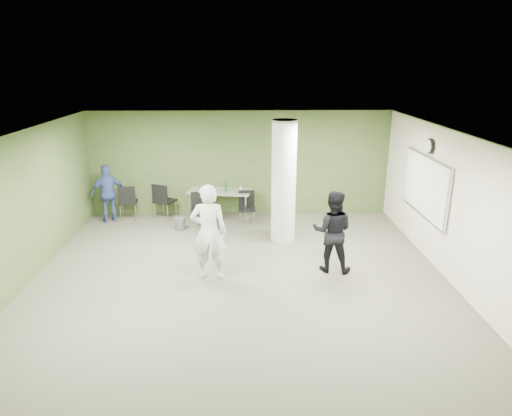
{
  "coord_description": "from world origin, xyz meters",
  "views": [
    {
      "loc": [
        0.09,
        -8.0,
        4.0
      ],
      "look_at": [
        0.34,
        1.0,
        1.11
      ],
      "focal_mm": 32.0,
      "sensor_mm": 36.0,
      "label": 1
    }
  ],
  "objects_px": {
    "folding_table": "(220,192)",
    "woman_white": "(209,232)",
    "chair_back_left": "(128,200)",
    "man_black": "(332,231)",
    "man_blue": "(108,194)"
  },
  "relations": [
    {
      "from": "folding_table",
      "to": "woman_white",
      "type": "bearing_deg",
      "value": -79.8
    },
    {
      "from": "folding_table",
      "to": "chair_back_left",
      "type": "bearing_deg",
      "value": -169.04
    },
    {
      "from": "folding_table",
      "to": "woman_white",
      "type": "height_order",
      "value": "woman_white"
    },
    {
      "from": "folding_table",
      "to": "man_black",
      "type": "relative_size",
      "value": 1.06
    },
    {
      "from": "woman_white",
      "to": "chair_back_left",
      "type": "bearing_deg",
      "value": -53.36
    },
    {
      "from": "man_black",
      "to": "man_blue",
      "type": "height_order",
      "value": "man_black"
    },
    {
      "from": "folding_table",
      "to": "man_blue",
      "type": "distance_m",
      "value": 2.88
    },
    {
      "from": "folding_table",
      "to": "woman_white",
      "type": "xyz_separation_m",
      "value": [
        -0.05,
        -3.49,
        0.21
      ]
    },
    {
      "from": "man_blue",
      "to": "chair_back_left",
      "type": "bearing_deg",
      "value": 171.71
    },
    {
      "from": "folding_table",
      "to": "chair_back_left",
      "type": "xyz_separation_m",
      "value": [
        -2.44,
        0.0,
        -0.19
      ]
    },
    {
      "from": "man_black",
      "to": "chair_back_left",
      "type": "bearing_deg",
      "value": -19.5
    },
    {
      "from": "chair_back_left",
      "to": "woman_white",
      "type": "bearing_deg",
      "value": 117.63
    },
    {
      "from": "chair_back_left",
      "to": "man_blue",
      "type": "distance_m",
      "value": 0.51
    },
    {
      "from": "folding_table",
      "to": "woman_white",
      "type": "distance_m",
      "value": 3.5
    },
    {
      "from": "chair_back_left",
      "to": "woman_white",
      "type": "distance_m",
      "value": 4.25
    }
  ]
}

